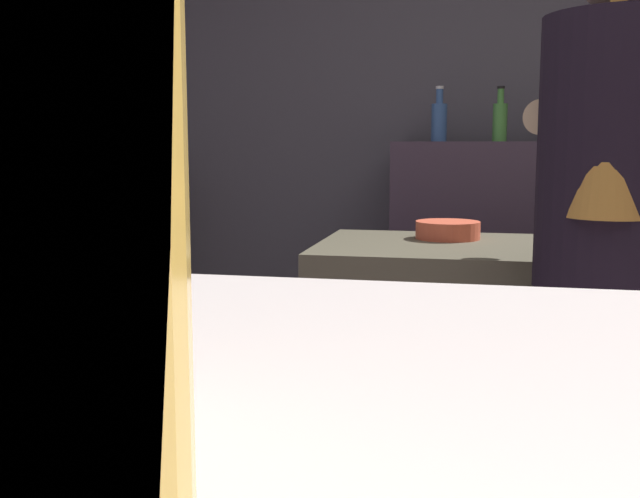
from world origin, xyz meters
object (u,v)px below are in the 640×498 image
Objects in this scene: mini_fridge at (84,282)px; bottle_hot_sauce at (500,120)px; bottle_vinegar at (439,120)px; mixing_bowl at (448,230)px; bottle_soy at (559,120)px; bartender at (613,241)px.

mini_fridge is 2.01m from bottle_hot_sauce.
mixing_bowl is at bearing -85.22° from bottle_vinegar.
bottle_hot_sauce is (0.17, 0.95, 0.36)m from mixing_bowl.
mixing_bowl is 1.17m from bottle_soy.
bottle_vinegar reaches higher than mini_fridge.
mixing_bowl is 0.83× the size of bottle_vinegar.
bartender is 0.69m from mixing_bowl.
mini_fridge is 5.49× the size of mixing_bowl.
bartender is at bearing -56.72° from mixing_bowl.
bottle_hot_sauce is at bearing 79.92° from mixing_bowl.
bottle_vinegar is 1.04× the size of bottle_hot_sauce.
bottle_vinegar is at bearing 168.06° from bottle_hot_sauce.
bottle_hot_sauce is 0.26m from bottle_soy.
mixing_bowl is (-0.38, 0.57, -0.05)m from bartender.
bottle_vinegar is (-0.08, 1.01, 0.36)m from mixing_bowl.
bartender is 7.29× the size of bottle_hot_sauce.
mixing_bowl is 1.07m from bottle_vinegar.
bartender is at bearing -82.27° from bottle_hot_sauce.
bottle_vinegar reaches higher than bottle_hot_sauce.
mini_fridge is 4.54× the size of bottle_vinegar.
bartender reaches higher than mini_fridge.
bottle_soy reaches higher than mini_fridge.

